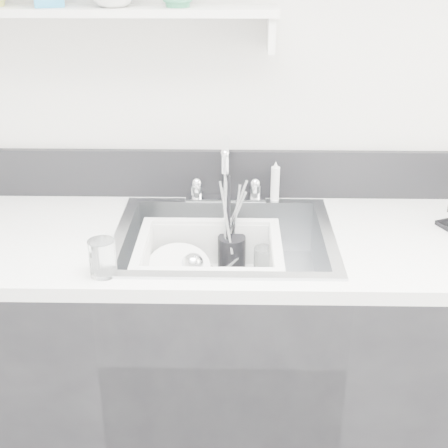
{
  "coord_description": "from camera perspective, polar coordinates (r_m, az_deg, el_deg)",
  "views": [
    {
      "loc": [
        0.03,
        -0.44,
        1.72
      ],
      "look_at": [
        0.0,
        1.14,
        0.98
      ],
      "focal_mm": 50.0,
      "sensor_mm": 36.0,
      "label": 1
    }
  ],
  "objects": [
    {
      "name": "wash_tub",
      "position": [
        1.83,
        -1.37,
        -3.97
      ],
      "size": [
        0.43,
        0.36,
        0.16
      ],
      "primitive_type": null,
      "rotation": [
        0.0,
        0.0,
        -0.04
      ],
      "color": "silver",
      "rests_on": "sink"
    },
    {
      "name": "utensil_cup",
      "position": [
        1.93,
        0.7,
        -2.42
      ],
      "size": [
        0.09,
        0.09,
        0.29
      ],
      "rotation": [
        0.0,
        0.0,
        0.08
      ],
      "color": "black",
      "rests_on": "wash_tub"
    },
    {
      "name": "tumbler_counter",
      "position": [
        1.63,
        -11.05,
        -3.06
      ],
      "size": [
        0.07,
        0.07,
        0.1
      ],
      "primitive_type": "cylinder",
      "rotation": [
        0.0,
        0.0,
        0.02
      ],
      "color": "white",
      "rests_on": "counter_run"
    },
    {
      "name": "sink",
      "position": [
        1.86,
        0.03,
        -3.52
      ],
      "size": [
        0.64,
        0.52,
        0.2
      ],
      "primitive_type": null,
      "color": "silver",
      "rests_on": "counter_run"
    },
    {
      "name": "bowl_small",
      "position": [
        1.82,
        3.18,
        -6.0
      ],
      "size": [
        0.14,
        0.14,
        0.04
      ],
      "primitive_type": "imported",
      "rotation": [
        0.0,
        0.0,
        -0.27
      ],
      "color": "white",
      "rests_on": "wash_tub"
    },
    {
      "name": "side_sprayer",
      "position": [
        2.03,
        4.7,
        3.87
      ],
      "size": [
        0.03,
        0.03,
        0.14
      ],
      "primitive_type": "cylinder",
      "color": "silver",
      "rests_on": "counter_run"
    },
    {
      "name": "ladle",
      "position": [
        1.86,
        -0.96,
        -4.48
      ],
      "size": [
        0.28,
        0.17,
        0.08
      ],
      "primitive_type": null,
      "rotation": [
        0.0,
        0.0,
        -0.31
      ],
      "color": "silver",
      "rests_on": "wash_tub"
    },
    {
      "name": "backsplash",
      "position": [
        2.06,
        0.19,
        4.61
      ],
      "size": [
        3.2,
        0.02,
        0.16
      ],
      "primitive_type": "cube",
      "color": "black",
      "rests_on": "counter_run"
    },
    {
      "name": "tumbler_in_tub",
      "position": [
        1.91,
        3.65,
        -3.4
      ],
      "size": [
        0.07,
        0.07,
        0.09
      ],
      "primitive_type": "cylinder",
      "rotation": [
        0.0,
        0.0,
        0.14
      ],
      "color": "white",
      "rests_on": "wash_tub"
    },
    {
      "name": "plate_stack",
      "position": [
        1.88,
        -3.88,
        -4.7
      ],
      "size": [
        0.23,
        0.22,
        0.09
      ],
      "rotation": [
        0.0,
        0.0,
        -0.11
      ],
      "color": "white",
      "rests_on": "wash_tub"
    },
    {
      "name": "wall_shelf",
      "position": [
        1.92,
        -10.92,
        18.36
      ],
      "size": [
        1.0,
        0.16,
        0.12
      ],
      "color": "silver",
      "rests_on": "room_shell"
    },
    {
      "name": "counter_run",
      "position": [
        2.07,
        0.03,
        -12.56
      ],
      "size": [
        3.2,
        0.62,
        0.92
      ],
      "color": "black",
      "rests_on": "ground"
    },
    {
      "name": "faucet",
      "position": [
        2.02,
        0.17,
        3.56
      ],
      "size": [
        0.26,
        0.18,
        0.23
      ],
      "color": "silver",
      "rests_on": "counter_run"
    }
  ]
}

